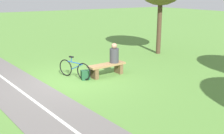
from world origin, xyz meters
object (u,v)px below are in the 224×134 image
Objects in this scene: person_seated at (114,54)px; backpack at (85,75)px; bicycle at (74,69)px; bench at (107,68)px.

person_seated is 1.50m from backpack.
bicycle is 0.53m from backpack.
bench is 1.06× the size of bicycle.
bench is 0.98m from backpack.
person_seated reaches higher than bicycle.
person_seated is (-0.38, -0.03, 0.51)m from bench.
bench is 2.03× the size of person_seated.
person_seated is at bearing 54.11° from bicycle.
bench is at bearing -0.00° from person_seated.
backpack is at bearing 10.96° from bicycle.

